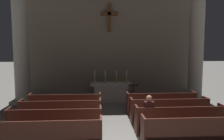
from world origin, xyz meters
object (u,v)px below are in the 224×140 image
pew_left_row_4 (65,104)px  column_right_second (197,34)px  pew_right_row_2 (180,119)px  pew_right_row_3 (169,110)px  pew_right_row_1 (194,132)px  candlestick_inner_right (116,79)px  pew_left_row_1 (47,135)px  column_left_second (20,33)px  pew_right_row_4 (161,103)px  pew_left_row_3 (61,112)px  lectern (133,96)px  altar (111,92)px  lone_worshipper (148,113)px  pew_left_row_2 (55,122)px  candlestick_inner_left (105,79)px  candlestick_outer_left (95,79)px  candlestick_outer_right (127,79)px

pew_left_row_4 → column_right_second: size_ratio=0.41×
pew_right_row_2 → pew_right_row_3: bearing=90.0°
pew_right_row_1 → candlestick_inner_right: 5.84m
pew_left_row_1 → column_left_second: bearing=114.9°
candlestick_inner_right → column_left_second: bearing=-178.3°
pew_right_row_3 → pew_right_row_4: bearing=90.0°
pew_left_row_3 → pew_right_row_2: size_ratio=1.00×
pew_right_row_4 → column_right_second: (2.49, 2.15, 3.12)m
pew_right_row_1 → column_left_second: 9.08m
pew_left_row_4 → pew_right_row_3: same height
pew_right_row_3 → candlestick_inner_right: size_ratio=4.50×
column_left_second → pew_left_row_1: bearing=-65.1°
lectern → altar: bearing=130.5°
pew_left_row_1 → lone_worshipper: lone_worshipper is taller
pew_left_row_3 → lone_worshipper: lone_worshipper is taller
pew_right_row_1 → column_right_second: bearing=65.1°
pew_left_row_2 → pew_right_row_4: 4.65m
candlestick_inner_left → pew_right_row_2: bearing=-62.0°
pew_left_row_2 → pew_right_row_3: 4.27m
column_left_second → lone_worshipper: (5.55, -4.26, -2.90)m
column_left_second → candlestick_outer_left: (3.71, 0.14, -2.37)m
column_left_second → pew_left_row_3: bearing=-52.3°
candlestick_outer_right → pew_left_row_1: bearing=-117.9°
pew_right_row_3 → column_right_second: bearing=52.3°
candlestick_inner_right → pew_left_row_3: bearing=-125.1°
pew_right_row_2 → candlestick_outer_left: size_ratio=4.50×
pew_right_row_3 → altar: bearing=121.5°
pew_right_row_3 → candlestick_inner_right: (-1.76, 3.36, 0.75)m
pew_left_row_1 → candlestick_inner_right: candlestick_inner_right is taller
pew_left_row_4 → pew_right_row_3: 4.27m
pew_left_row_3 → lone_worshipper: 3.24m
pew_right_row_2 → candlestick_outer_right: bearing=105.3°
pew_left_row_1 → lectern: 5.30m
pew_right_row_1 → lone_worshipper: bearing=133.8°
pew_left_row_3 → pew_right_row_4: size_ratio=1.00×
pew_left_row_3 → candlestick_inner_left: candlestick_inner_left is taller
pew_left_row_1 → pew_right_row_2: size_ratio=1.00×
column_right_second → candlestick_outer_left: column_right_second is taller
column_left_second → lone_worshipper: 7.57m
candlestick_inner_right → pew_left_row_1: bearing=-113.2°
pew_right_row_4 → pew_right_row_2: bearing=-90.0°
pew_right_row_4 → lone_worshipper: size_ratio=2.27×
pew_left_row_2 → pew_right_row_2: (4.13, 0.00, 0.00)m
pew_left_row_3 → candlestick_outer_right: (2.91, 3.36, 0.75)m
column_left_second → candlestick_outer_right: 5.90m
pew_left_row_3 → lone_worshipper: size_ratio=2.27×
candlestick_inner_left → lectern: size_ratio=0.58×
candlestick_inner_left → altar: bearing=0.0°
pew_right_row_4 → lectern: bearing=133.6°
column_left_second → column_right_second: (9.11, 0.00, 0.00)m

